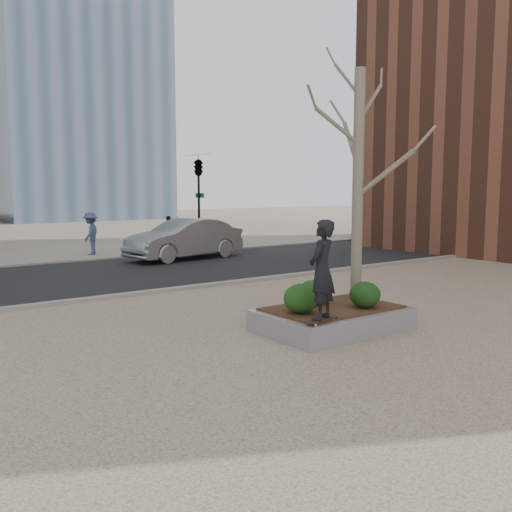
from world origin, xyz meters
TOP-DOWN VIEW (x-y plane):
  - ground at (0.00, 0.00)m, footprint 120.00×120.00m
  - street at (0.00, 10.00)m, footprint 60.00×8.00m
  - far_sidewalk at (0.00, 17.00)m, footprint 60.00×6.00m
  - planter at (1.00, 0.00)m, footprint 3.00×2.00m
  - planter_mulch at (1.00, 0.00)m, footprint 2.70×1.70m
  - sycamore_tree at (2.00, 0.30)m, footprint 2.80×2.80m
  - shrub_left at (0.09, -0.05)m, footprint 0.69×0.69m
  - shrub_middle at (0.84, 0.43)m, footprint 0.62×0.62m
  - shrub_right at (1.49, -0.45)m, footprint 0.64×0.64m
  - skateboard at (-0.06, -0.80)m, footprint 0.80×0.32m
  - skateboarder at (-0.06, -0.80)m, footprint 0.80×0.69m
  - car_silver at (4.37, 12.22)m, footprint 5.23×2.47m
  - car_third at (17.39, 12.72)m, footprint 4.64×2.51m
  - pedestrian_b at (1.79, 15.95)m, footprint 1.30×1.38m
  - pedestrian_c at (5.95, 16.57)m, footprint 0.92×0.38m
  - traffic_light_far at (6.50, 14.60)m, footprint 0.60×2.48m

SIDE VIEW (x-z plane):
  - ground at x=0.00m, z-range 0.00..0.00m
  - street at x=0.00m, z-range 0.00..0.02m
  - far_sidewalk at x=0.00m, z-range 0.00..0.02m
  - planter at x=1.00m, z-range 0.00..0.45m
  - planter_mulch at x=1.00m, z-range 0.45..0.49m
  - skateboard at x=-0.06m, z-range 0.45..0.53m
  - car_third at x=17.39m, z-range 0.02..1.30m
  - shrub_middle at x=0.84m, z-range 0.49..1.02m
  - shrub_right at x=1.49m, z-range 0.49..1.03m
  - shrub_left at x=0.09m, z-range 0.49..1.07m
  - pedestrian_c at x=5.95m, z-range 0.02..1.59m
  - car_silver at x=4.37m, z-range 0.02..1.68m
  - pedestrian_b at x=1.79m, z-range 0.02..1.90m
  - skateboarder at x=-0.06m, z-range 0.52..2.38m
  - traffic_light_far at x=6.50m, z-range 0.00..4.50m
  - sycamore_tree at x=2.00m, z-range 0.49..7.09m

